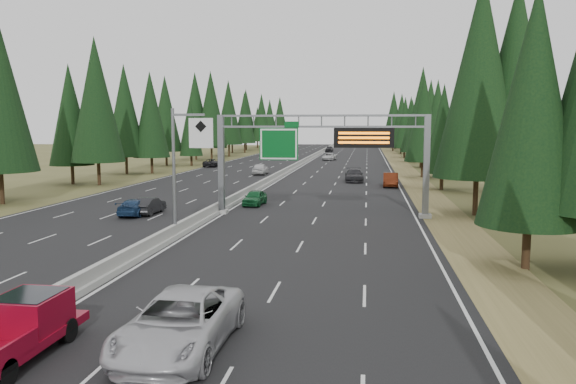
% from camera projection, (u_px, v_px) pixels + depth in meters
% --- Properties ---
extents(road, '(32.00, 260.00, 0.08)m').
position_uv_depth(road, '(292.00, 170.00, 89.08)').
color(road, black).
rests_on(road, ground).
extents(shoulder_right, '(3.60, 260.00, 0.06)m').
position_uv_depth(shoulder_right, '(406.00, 172.00, 86.61)').
color(shoulder_right, olive).
rests_on(shoulder_right, ground).
extents(shoulder_left, '(3.60, 260.00, 0.06)m').
position_uv_depth(shoulder_left, '(184.00, 169.00, 91.55)').
color(shoulder_left, '#4F4F25').
rests_on(shoulder_left, ground).
extents(median_barrier, '(0.70, 260.00, 0.85)m').
position_uv_depth(median_barrier, '(292.00, 168.00, 89.04)').
color(median_barrier, gray).
rests_on(median_barrier, road).
extents(sign_gantry, '(16.75, 0.98, 7.80)m').
position_uv_depth(sign_gantry, '(330.00, 149.00, 42.86)').
color(sign_gantry, slate).
rests_on(sign_gantry, road).
extents(hov_sign_pole, '(2.80, 0.50, 8.00)m').
position_uv_depth(hov_sign_pole, '(183.00, 163.00, 34.33)').
color(hov_sign_pole, slate).
rests_on(hov_sign_pole, road).
extents(tree_row_right, '(11.88, 240.00, 18.84)m').
position_uv_depth(tree_row_right, '(450.00, 108.00, 71.45)').
color(tree_row_right, black).
rests_on(tree_row_right, ground).
extents(tree_row_left, '(12.05, 241.96, 18.54)m').
position_uv_depth(tree_row_left, '(150.00, 110.00, 87.09)').
color(tree_row_left, black).
rests_on(tree_row_left, ground).
extents(silver_minivan, '(2.99, 6.33, 1.75)m').
position_uv_depth(silver_minivan, '(180.00, 323.00, 17.31)').
color(silver_minivan, '#BAB9BF').
rests_on(silver_minivan, road).
extents(red_pickup, '(1.92, 5.39, 1.76)m').
position_uv_depth(red_pickup, '(23.00, 323.00, 16.99)').
color(red_pickup, black).
rests_on(red_pickup, road).
extents(car_ahead_green, '(1.79, 3.99, 1.33)m').
position_uv_depth(car_ahead_green, '(255.00, 198.00, 49.38)').
color(car_ahead_green, '#135629').
rests_on(car_ahead_green, road).
extents(car_ahead_dkred, '(1.80, 4.84, 1.58)m').
position_uv_depth(car_ahead_dkred, '(391.00, 180.00, 64.55)').
color(car_ahead_dkred, '#521C0B').
rests_on(car_ahead_dkred, road).
extents(car_ahead_dkgrey, '(2.51, 5.61, 1.60)m').
position_uv_depth(car_ahead_dkgrey, '(354.00, 175.00, 70.50)').
color(car_ahead_dkgrey, black).
rests_on(car_ahead_dkgrey, road).
extents(car_ahead_white, '(2.87, 5.33, 1.42)m').
position_uv_depth(car_ahead_white, '(329.00, 157.00, 115.26)').
color(car_ahead_white, silver).
rests_on(car_ahead_white, road).
extents(car_ahead_far, '(2.14, 4.79, 1.60)m').
position_uv_depth(car_ahead_far, '(329.00, 149.00, 153.44)').
color(car_ahead_far, black).
rests_on(car_ahead_far, road).
extents(car_onc_near, '(1.44, 4.04, 1.33)m').
position_uv_depth(car_onc_near, '(149.00, 206.00, 44.41)').
color(car_onc_near, black).
rests_on(car_onc_near, road).
extents(car_onc_blue, '(1.90, 4.43, 1.27)m').
position_uv_depth(car_onc_blue, '(136.00, 207.00, 43.79)').
color(car_onc_blue, navy).
rests_on(car_onc_blue, road).
extents(car_onc_white, '(1.95, 4.79, 1.63)m').
position_uv_depth(car_onc_white, '(261.00, 169.00, 80.90)').
color(car_onc_white, silver).
rests_on(car_onc_white, road).
extents(car_onc_far, '(2.52, 5.03, 1.37)m').
position_uv_depth(car_onc_far, '(213.00, 163.00, 96.33)').
color(car_onc_far, black).
rests_on(car_onc_far, road).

